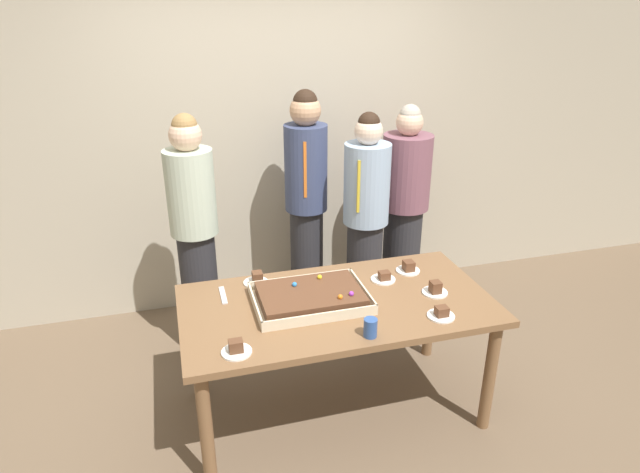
# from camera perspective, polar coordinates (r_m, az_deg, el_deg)

# --- Properties ---
(ground_plane) EXTENTS (12.00, 12.00, 0.00)m
(ground_plane) POSITION_cam_1_polar(r_m,az_deg,el_deg) (3.59, 1.64, -17.35)
(ground_plane) COLOR brown
(interior_back_panel) EXTENTS (8.00, 0.12, 3.00)m
(interior_back_panel) POSITION_cam_1_polar(r_m,az_deg,el_deg) (4.35, -4.56, 12.22)
(interior_back_panel) COLOR #B2A893
(interior_back_panel) RESTS_ON ground_plane
(party_table) EXTENTS (1.76, 0.92, 0.76)m
(party_table) POSITION_cam_1_polar(r_m,az_deg,el_deg) (3.19, 1.78, -8.17)
(party_table) COLOR brown
(party_table) RESTS_ON ground_plane
(sheet_cake) EXTENTS (0.64, 0.46, 0.10)m
(sheet_cake) POSITION_cam_1_polar(r_m,az_deg,el_deg) (3.12, -1.00, -6.27)
(sheet_cake) COLOR beige
(sheet_cake) RESTS_ON party_table
(plated_slice_near_left) EXTENTS (0.15, 0.15, 0.08)m
(plated_slice_near_left) POSITION_cam_1_polar(r_m,az_deg,el_deg) (3.28, 11.81, -5.39)
(plated_slice_near_left) COLOR white
(plated_slice_near_left) RESTS_ON party_table
(plated_slice_near_right) EXTENTS (0.15, 0.15, 0.06)m
(plated_slice_near_right) POSITION_cam_1_polar(r_m,az_deg,el_deg) (3.38, 6.60, -4.25)
(plated_slice_near_right) COLOR white
(plated_slice_near_right) RESTS_ON party_table
(plated_slice_far_left) EXTENTS (0.15, 0.15, 0.07)m
(plated_slice_far_left) POSITION_cam_1_polar(r_m,az_deg,el_deg) (2.75, -8.65, -11.42)
(plated_slice_far_left) COLOR white
(plated_slice_far_left) RESTS_ON party_table
(plated_slice_far_right) EXTENTS (0.15, 0.15, 0.07)m
(plated_slice_far_right) POSITION_cam_1_polar(r_m,az_deg,el_deg) (3.51, 9.11, -3.24)
(plated_slice_far_right) COLOR white
(plated_slice_far_right) RESTS_ON party_table
(plated_slice_center_front) EXTENTS (0.15, 0.15, 0.08)m
(plated_slice_center_front) POSITION_cam_1_polar(r_m,az_deg,el_deg) (3.35, -6.57, -4.45)
(plated_slice_center_front) COLOR white
(plated_slice_center_front) RESTS_ON party_table
(plated_slice_center_back) EXTENTS (0.15, 0.15, 0.06)m
(plated_slice_center_back) POSITION_cam_1_polar(r_m,az_deg,el_deg) (3.07, 12.43, -7.81)
(plated_slice_center_back) COLOR white
(plated_slice_center_back) RESTS_ON party_table
(drink_cup_nearest) EXTENTS (0.07, 0.07, 0.10)m
(drink_cup_nearest) POSITION_cam_1_polar(r_m,az_deg,el_deg) (2.84, 5.23, -9.37)
(drink_cup_nearest) COLOR #2D5199
(drink_cup_nearest) RESTS_ON party_table
(cake_server_utensil) EXTENTS (0.03, 0.20, 0.01)m
(cake_server_utensil) POSITION_cam_1_polar(r_m,az_deg,el_deg) (3.25, -9.99, -5.99)
(cake_server_utensil) COLOR silver
(cake_server_utensil) RESTS_ON party_table
(person_serving_front) EXTENTS (0.32, 0.32, 1.66)m
(person_serving_front) POSITION_cam_1_polar(r_m,az_deg,el_deg) (3.94, 4.71, 1.32)
(person_serving_front) COLOR #28282D
(person_serving_front) RESTS_ON ground_plane
(person_green_shirt_behind) EXTENTS (0.31, 0.31, 1.77)m
(person_green_shirt_behind) POSITION_cam_1_polar(r_m,az_deg,el_deg) (4.09, -1.43, 3.42)
(person_green_shirt_behind) COLOR #28282D
(person_green_shirt_behind) RESTS_ON ground_plane
(person_striped_tie_right) EXTENTS (0.37, 0.37, 1.65)m
(person_striped_tie_right) POSITION_cam_1_polar(r_m,az_deg,el_deg) (4.31, 8.68, 2.79)
(person_striped_tie_right) COLOR #28282D
(person_striped_tie_right) RESTS_ON ground_plane
(person_far_right_suit) EXTENTS (0.31, 0.31, 1.70)m
(person_far_right_suit) POSITION_cam_1_polar(r_m,az_deg,el_deg) (3.74, -12.78, 0.10)
(person_far_right_suit) COLOR #28282D
(person_far_right_suit) RESTS_ON ground_plane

